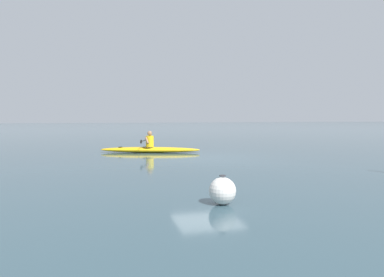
{
  "coord_description": "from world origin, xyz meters",
  "views": [
    {
      "loc": [
        4.01,
        13.23,
        1.6
      ],
      "look_at": [
        1.03,
        1.62,
        0.86
      ],
      "focal_mm": 33.66,
      "sensor_mm": 36.0,
      "label": 1
    }
  ],
  "objects": [
    {
      "name": "kayak",
      "position": [
        1.86,
        -2.63,
        0.12
      ],
      "size": [
        4.44,
        1.92,
        0.24
      ],
      "color": "#EAB214",
      "rests_on": "ground"
    },
    {
      "name": "mooring_buoy_white_far",
      "position": [
        1.87,
        7.11,
        0.25
      ],
      "size": [
        0.5,
        0.5,
        0.54
      ],
      "color": "silver",
      "rests_on": "ground"
    },
    {
      "name": "ground_plane",
      "position": [
        0.0,
        0.0,
        0.0
      ],
      "size": [
        160.0,
        160.0,
        0.0
      ],
      "primitive_type": "plane",
      "color": "#334C56"
    },
    {
      "name": "kayaker",
      "position": [
        1.89,
        -2.64,
        0.54
      ],
      "size": [
        0.74,
        2.29,
        0.72
      ],
      "color": "yellow",
      "rests_on": "kayak"
    }
  ]
}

